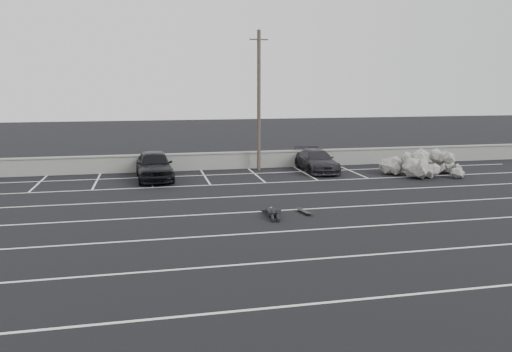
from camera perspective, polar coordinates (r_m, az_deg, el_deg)
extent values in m
plane|color=black|center=(18.27, 4.58, -6.26)|extent=(120.00, 120.00, 0.00)
cube|color=gray|center=(31.53, -2.74, 1.74)|extent=(50.00, 0.35, 1.00)
cube|color=gray|center=(31.45, -2.75, 2.68)|extent=(50.00, 0.45, 0.08)
cube|color=silver|center=(12.99, 12.43, -13.54)|extent=(36.00, 0.10, 0.01)
cube|color=silver|center=(15.57, 7.80, -9.30)|extent=(36.00, 0.10, 0.01)
cube|color=silver|center=(18.27, 4.58, -6.25)|extent=(36.00, 0.10, 0.01)
cube|color=silver|center=(21.05, 2.23, -3.98)|extent=(36.00, 0.10, 0.01)
cube|color=silver|center=(23.89, 0.44, -2.24)|extent=(36.00, 0.10, 0.01)
cube|color=silver|center=(26.76, -0.97, -0.87)|extent=(36.00, 0.10, 0.01)
cube|color=silver|center=(29.66, -2.10, 0.23)|extent=(36.00, 0.10, 0.01)
cube|color=silver|center=(29.33, -23.58, -0.75)|extent=(0.10, 5.00, 0.01)
cube|color=silver|center=(28.87, -17.74, -0.54)|extent=(0.10, 5.00, 0.01)
cube|color=silver|center=(28.73, -11.78, -0.31)|extent=(0.10, 5.00, 0.01)
cube|color=silver|center=(28.89, -5.83, -0.09)|extent=(0.10, 5.00, 0.01)
cube|color=silver|center=(29.37, 0.00, 0.14)|extent=(0.10, 5.00, 0.01)
cube|color=silver|center=(30.14, 5.58, 0.35)|extent=(0.10, 5.00, 0.01)
cube|color=silver|center=(31.17, 10.84, 0.55)|extent=(0.10, 5.00, 0.01)
cube|color=silver|center=(32.46, 15.72, 0.73)|extent=(0.10, 5.00, 0.01)
cube|color=silver|center=(33.96, 20.20, 0.89)|extent=(0.10, 5.00, 0.01)
imported|color=black|center=(28.40, -11.57, 1.23)|extent=(2.17, 4.86, 1.62)
imported|color=black|center=(30.71, 6.95, 1.75)|extent=(1.90, 4.56, 1.32)
cylinder|color=#4C4238|center=(30.70, 0.33, 8.51)|extent=(0.23, 0.23, 8.45)
cube|color=#4C4238|center=(30.80, 0.33, 15.34)|extent=(1.13, 0.08, 0.08)
cylinder|color=black|center=(32.10, 6.40, 1.85)|extent=(0.79, 0.79, 1.00)
cylinder|color=black|center=(32.03, 6.42, 2.78)|extent=(0.88, 0.88, 0.06)
cube|color=black|center=(20.66, 5.59, -4.05)|extent=(0.39, 0.88, 0.02)
cube|color=black|center=(20.90, 5.20, -3.98)|extent=(0.18, 0.09, 0.04)
cube|color=black|center=(20.43, 5.99, -4.33)|extent=(0.18, 0.09, 0.04)
cylinder|color=black|center=(20.86, 4.95, -4.07)|extent=(0.04, 0.07, 0.06)
cylinder|color=black|center=(20.96, 5.44, -4.01)|extent=(0.04, 0.07, 0.06)
cylinder|color=black|center=(20.39, 5.73, -4.43)|extent=(0.04, 0.07, 0.06)
cylinder|color=black|center=(20.49, 6.24, -4.36)|extent=(0.04, 0.07, 0.06)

